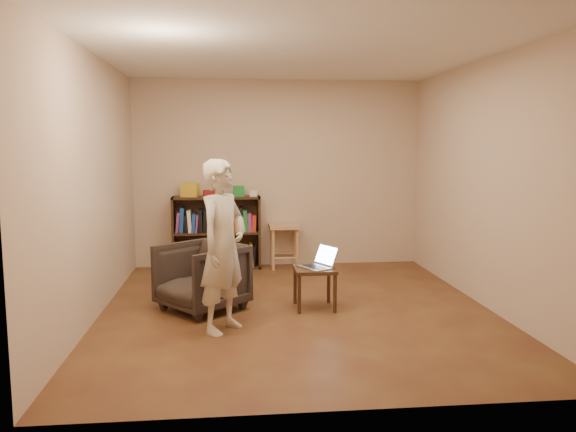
{
  "coord_description": "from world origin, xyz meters",
  "views": [
    {
      "loc": [
        -0.67,
        -5.62,
        1.7
      ],
      "look_at": [
        -0.05,
        0.35,
        0.94
      ],
      "focal_mm": 35.0,
      "sensor_mm": 36.0,
      "label": 1
    }
  ],
  "objects": [
    {
      "name": "box_white",
      "position": [
        -0.35,
        2.08,
        1.04
      ],
      "size": [
        0.1,
        0.1,
        0.08
      ],
      "primitive_type": "cube",
      "rotation": [
        0.0,
        0.0,
        -0.02
      ],
      "color": "silver",
      "rests_on": "bookshelf"
    },
    {
      "name": "box_green",
      "position": [
        -0.56,
        2.05,
        1.07
      ],
      "size": [
        0.15,
        0.15,
        0.14
      ],
      "primitive_type": "cube",
      "rotation": [
        0.0,
        0.0,
        0.04
      ],
      "color": "#207A2E",
      "rests_on": "bookshelf"
    },
    {
      "name": "wall_right",
      "position": [
        2.0,
        0.0,
        1.3
      ],
      "size": [
        0.0,
        4.5,
        4.5
      ],
      "primitive_type": "plane",
      "rotation": [
        1.57,
        0.0,
        -1.57
      ],
      "color": "#C2AA92",
      "rests_on": "floor"
    },
    {
      "name": "side_table",
      "position": [
        0.19,
        0.04,
        0.36
      ],
      "size": [
        0.42,
        0.42,
        0.43
      ],
      "color": "#301E10",
      "rests_on": "floor"
    },
    {
      "name": "person",
      "position": [
        -0.74,
        -0.58,
        0.79
      ],
      "size": [
        0.64,
        0.69,
        1.58
      ],
      "primitive_type": "imported",
      "rotation": [
        0.0,
        0.0,
        0.96
      ],
      "color": "beige",
      "rests_on": "floor"
    },
    {
      "name": "bookshelf",
      "position": [
        -0.86,
        2.09,
        0.44
      ],
      "size": [
        1.2,
        0.3,
        1.0
      ],
      "color": "black",
      "rests_on": "floor"
    },
    {
      "name": "red_cloth",
      "position": [
        -0.9,
        2.05,
        1.04
      ],
      "size": [
        0.29,
        0.22,
        0.09
      ],
      "primitive_type": "cube",
      "rotation": [
        0.0,
        0.0,
        0.1
      ],
      "color": "maroon",
      "rests_on": "bookshelf"
    },
    {
      "name": "ceiling",
      "position": [
        0.0,
        0.0,
        2.6
      ],
      "size": [
        4.5,
        4.5,
        0.0
      ],
      "primitive_type": "plane",
      "color": "white",
      "rests_on": "wall_back"
    },
    {
      "name": "armchair",
      "position": [
        -0.98,
        0.11,
        0.35
      ],
      "size": [
        1.07,
        1.07,
        0.7
      ],
      "primitive_type": "imported",
      "rotation": [
        0.0,
        0.0,
        -0.86
      ],
      "color": "#2D241E",
      "rests_on": "floor"
    },
    {
      "name": "floor",
      "position": [
        0.0,
        0.0,
        0.0
      ],
      "size": [
        4.5,
        4.5,
        0.0
      ],
      "primitive_type": "plane",
      "color": "#4E2319",
      "rests_on": "ground"
    },
    {
      "name": "wall_left",
      "position": [
        -2.0,
        0.0,
        1.3
      ],
      "size": [
        0.0,
        4.5,
        4.5
      ],
      "primitive_type": "plane",
      "rotation": [
        1.57,
        0.0,
        1.57
      ],
      "color": "#C2AA92",
      "rests_on": "floor"
    },
    {
      "name": "box_yellow",
      "position": [
        -1.22,
        2.1,
        1.09
      ],
      "size": [
        0.25,
        0.21,
        0.18
      ],
      "primitive_type": "cube",
      "rotation": [
        0.0,
        0.0,
        -0.22
      ],
      "color": "gold",
      "rests_on": "bookshelf"
    },
    {
      "name": "stool",
      "position": [
        0.07,
        2.03,
        0.49
      ],
      "size": [
        0.42,
        0.42,
        0.61
      ],
      "color": "tan",
      "rests_on": "floor"
    },
    {
      "name": "laptop",
      "position": [
        0.24,
        0.05,
        0.49
      ],
      "size": [
        0.44,
        0.44,
        0.23
      ],
      "rotation": [
        0.0,
        0.0,
        -1.08
      ],
      "color": "silver",
      "rests_on": "side_table"
    },
    {
      "name": "wall_back",
      "position": [
        0.0,
        2.25,
        1.3
      ],
      "size": [
        4.0,
        0.0,
        4.0
      ],
      "primitive_type": "plane",
      "rotation": [
        1.57,
        0.0,
        0.0
      ],
      "color": "#C2AA92",
      "rests_on": "floor"
    }
  ]
}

